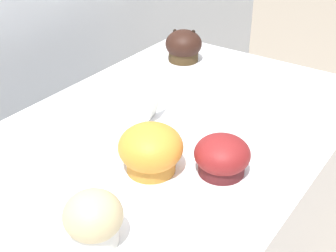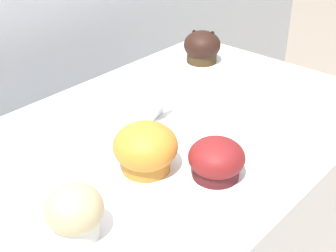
{
  "view_description": "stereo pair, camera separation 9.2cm",
  "coord_description": "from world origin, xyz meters",
  "px_view_note": "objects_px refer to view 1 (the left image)",
  "views": [
    {
      "loc": [
        -0.69,
        -0.49,
        1.42
      ],
      "look_at": [
        -0.04,
        -0.04,
        0.95
      ],
      "focal_mm": 50.0,
      "sensor_mm": 36.0,
      "label": 1
    },
    {
      "loc": [
        -0.63,
        -0.56,
        1.42
      ],
      "look_at": [
        -0.04,
        -0.04,
        0.95
      ],
      "focal_mm": 50.0,
      "sensor_mm": 36.0,
      "label": 2
    }
  ],
  "objects_px": {
    "muffin_front_left": "(151,150)",
    "muffin_front_center": "(93,219)",
    "muffin_back_right": "(184,46)",
    "muffin_back_left": "(222,157)"
  },
  "relations": [
    {
      "from": "muffin_front_left",
      "to": "muffin_back_right",
      "type": "bearing_deg",
      "value": 26.76
    },
    {
      "from": "muffin_back_right",
      "to": "muffin_back_left",
      "type": "bearing_deg",
      "value": -139.38
    },
    {
      "from": "muffin_front_center",
      "to": "muffin_front_left",
      "type": "distance_m",
      "value": 0.2
    },
    {
      "from": "muffin_front_center",
      "to": "muffin_front_left",
      "type": "relative_size",
      "value": 0.75
    },
    {
      "from": "muffin_front_center",
      "to": "muffin_back_left",
      "type": "distance_m",
      "value": 0.27
    },
    {
      "from": "muffin_front_center",
      "to": "muffin_back_left",
      "type": "bearing_deg",
      "value": -14.85
    },
    {
      "from": "muffin_front_center",
      "to": "muffin_front_left",
      "type": "xyz_separation_m",
      "value": [
        0.2,
        0.04,
        0.0
      ]
    },
    {
      "from": "muffin_front_center",
      "to": "muffin_back_left",
      "type": "xyz_separation_m",
      "value": [
        0.26,
        -0.07,
        -0.01
      ]
    },
    {
      "from": "muffin_back_left",
      "to": "muffin_back_right",
      "type": "distance_m",
      "value": 0.54
    },
    {
      "from": "muffin_front_left",
      "to": "muffin_front_center",
      "type": "bearing_deg",
      "value": -168.42
    }
  ]
}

